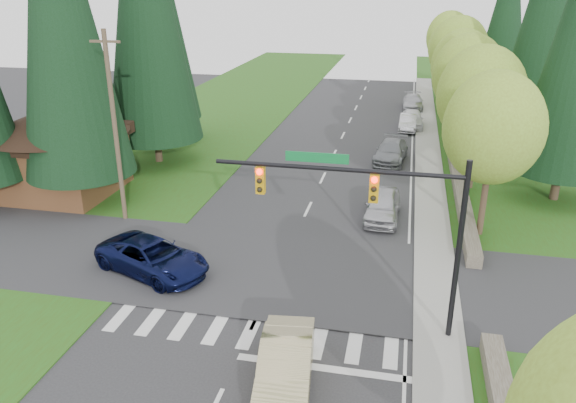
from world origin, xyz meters
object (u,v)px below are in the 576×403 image
(parked_car_b, at_px, (391,151))
(suv_navy, at_px, (153,257))
(parked_car_d, at_px, (412,119))
(parked_car_e, at_px, (413,102))
(sedan_champagne, at_px, (285,365))
(parked_car_c, at_px, (408,122))
(parked_car_a, at_px, (383,206))

(parked_car_b, bearing_deg, suv_navy, -111.36)
(parked_car_d, distance_m, parked_car_e, 7.55)
(sedan_champagne, bearing_deg, parked_car_c, 77.33)
(parked_car_c, bearing_deg, parked_car_b, -95.03)
(parked_car_e, bearing_deg, sedan_champagne, -96.60)
(parked_car_a, height_order, parked_car_e, parked_car_a)
(parked_car_a, distance_m, parked_car_e, 28.54)
(parked_car_c, relative_size, parked_car_d, 0.91)
(sedan_champagne, height_order, parked_car_c, sedan_champagne)
(parked_car_c, xyz_separation_m, parked_car_e, (0.34, 8.62, 0.03))
(parked_car_a, bearing_deg, parked_car_b, 91.72)
(parked_car_b, bearing_deg, sedan_champagne, -89.47)
(parked_car_d, height_order, parked_car_e, parked_car_d)
(suv_navy, distance_m, parked_car_a, 12.68)
(parked_car_a, xyz_separation_m, parked_car_e, (1.40, 28.51, -0.06))
(parked_car_a, xyz_separation_m, parked_car_d, (1.39, 20.96, -0.00))
(sedan_champagne, xyz_separation_m, parked_car_d, (3.66, 35.31, -0.02))
(parked_car_a, bearing_deg, parked_car_c, 88.67)
(sedan_champagne, distance_m, parked_car_a, 14.52)
(parked_car_c, height_order, parked_car_d, parked_car_d)
(suv_navy, xyz_separation_m, parked_car_c, (10.70, 28.13, -0.08))
(parked_car_c, distance_m, parked_car_d, 1.13)
(parked_car_a, xyz_separation_m, parked_car_b, (0.00, 10.62, -0.04))
(parked_car_d, bearing_deg, parked_car_b, -99.88)
(parked_car_c, distance_m, parked_car_e, 8.63)
(sedan_champagne, xyz_separation_m, parked_car_a, (2.27, 14.34, -0.02))
(parked_car_e, bearing_deg, parked_car_a, -94.52)
(sedan_champagne, relative_size, parked_car_d, 1.06)
(sedan_champagne, relative_size, parked_car_b, 0.95)
(sedan_champagne, height_order, suv_navy, sedan_champagne)
(parked_car_e, bearing_deg, parked_car_c, -93.98)
(suv_navy, bearing_deg, parked_car_b, -4.91)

